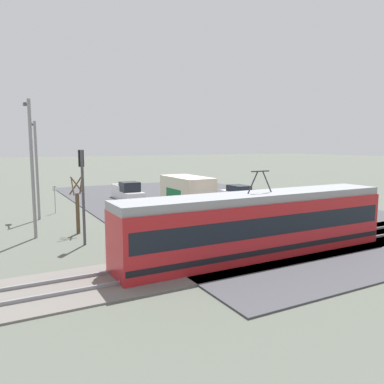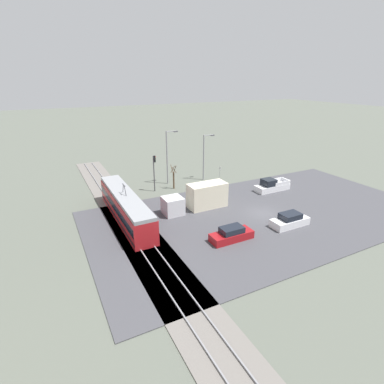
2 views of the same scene
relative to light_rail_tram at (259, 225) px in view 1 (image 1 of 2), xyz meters
The scene contains 13 objects.
ground_plane 16.84m from the light_rail_tram, 112.04° to the right, with size 320.00×320.00×0.00m, color #565B51.
road_surface 16.84m from the light_rail_tram, 112.04° to the right, with size 22.30×42.28×0.08m.
rail_bed 6.48m from the light_rail_tram, behind, with size 69.23×4.40×0.22m.
light_rail_tram is the anchor object (origin of this frame).
box_truck 9.29m from the light_rail_tram, 97.82° to the right, with size 2.36×8.55×3.20m.
pickup_truck 22.02m from the light_rail_tram, 91.05° to the right, with size 1.91×5.43×1.87m.
sedan_car_0 19.10m from the light_rail_tram, 122.41° to the right, with size 1.84×4.52×1.53m.
sedan_car_1 12.99m from the light_rail_tram, 139.60° to the right, with size 1.72×4.63×1.46m.
traffic_light_pole 10.04m from the light_rail_tram, 40.87° to the right, with size 0.28×0.47×5.42m.
street_tree 11.83m from the light_rail_tram, 52.52° to the right, with size 0.90×0.75×3.74m.
street_lamp_near_crossing 18.24m from the light_rail_tram, 60.51° to the right, with size 0.36×1.95×7.45m.
street_lamp_mid_block 14.08m from the light_rail_tram, 44.67° to the right, with size 0.36×1.95×8.39m.
no_parking_sign 19.20m from the light_rail_tram, 67.43° to the right, with size 0.32×0.08×2.30m.
Camera 1 is at (18.27, 30.46, 5.70)m, focal length 35.00 mm.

